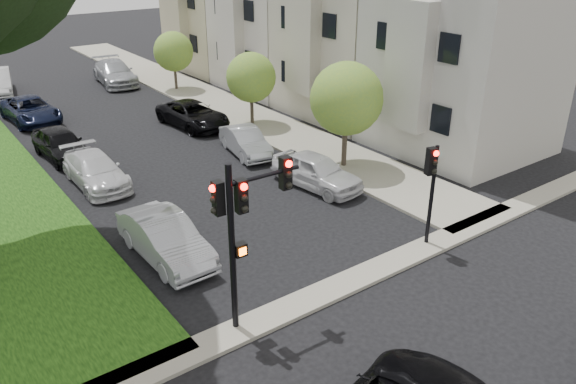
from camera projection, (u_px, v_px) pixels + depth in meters
ground at (394, 318)px, 15.60m from camera, size 140.00×140.00×0.00m
sidewalk_right at (200, 95)px, 36.76m from camera, size 3.50×44.00×0.12m
sidewalk_cross at (346, 283)px, 17.04m from camera, size 60.00×1.00×0.12m
house_a at (471, 1)px, 25.22m from camera, size 7.70×7.55×15.97m
small_tree_a at (346, 99)px, 24.29m from camera, size 3.21×3.21×4.81m
small_tree_b at (251, 77)px, 30.11m from camera, size 2.68×2.68×4.03m
small_tree_c at (173, 52)px, 37.06m from camera, size 2.61×2.61×3.92m
traffic_signal_main at (243, 216)px, 14.00m from camera, size 2.35×0.61×4.81m
traffic_signal_secondary at (431, 178)px, 18.13m from camera, size 0.49×0.39×3.62m
car_parked_0 at (317, 171)px, 23.34m from camera, size 2.26×4.42×1.44m
car_parked_1 at (246, 142)px, 26.88m from camera, size 2.02×4.07×1.28m
car_parked_2 at (193, 114)px, 30.77m from camera, size 2.68×5.05×1.35m
car_parked_4 at (115, 73)px, 39.42m from camera, size 2.92×5.76×1.60m
car_parked_5 at (165, 238)px, 18.19m from camera, size 1.68×4.49×1.46m
car_parked_6 at (95, 170)px, 23.59m from camera, size 1.84×4.52×1.31m
car_parked_7 at (61, 144)px, 26.41m from camera, size 1.99×4.34×1.44m
car_parked_8 at (30, 110)px, 31.54m from camera, size 2.64×5.11×1.38m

